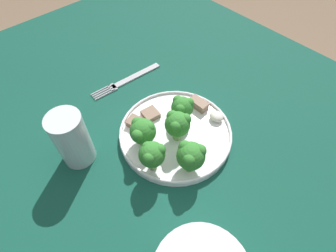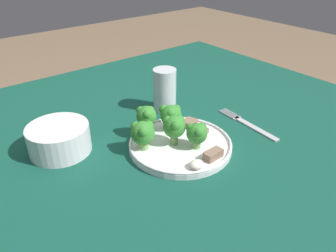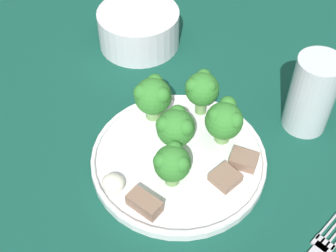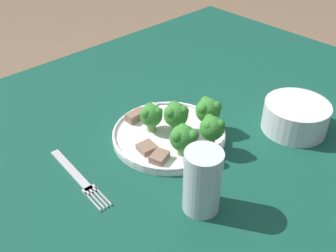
% 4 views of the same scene
% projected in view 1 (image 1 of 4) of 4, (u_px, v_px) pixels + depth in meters
% --- Properties ---
extents(ground_plane, '(8.00, 8.00, 0.00)m').
position_uv_depth(ground_plane, '(164.00, 247.00, 1.07)').
color(ground_plane, '#7F664C').
extents(table, '(1.30, 1.09, 0.70)m').
position_uv_depth(table, '(160.00, 178.00, 0.58)').
color(table, '#114738').
rests_on(table, ground_plane).
extents(dinner_plate, '(0.23, 0.23, 0.02)m').
position_uv_depth(dinner_plate, '(175.00, 133.00, 0.54)').
color(dinner_plate, white).
rests_on(dinner_plate, table).
extents(fork, '(0.03, 0.19, 0.00)m').
position_uv_depth(fork, '(128.00, 80.00, 0.65)').
color(fork, '#B2B2B7').
rests_on(fork, table).
extents(drinking_glass, '(0.06, 0.06, 0.12)m').
position_uv_depth(drinking_glass, '(73.00, 141.00, 0.48)').
color(drinking_glass, silver).
rests_on(drinking_glass, table).
extents(broccoli_floret_near_rim_left, '(0.05, 0.05, 0.07)m').
position_uv_depth(broccoli_floret_near_rim_left, '(152.00, 154.00, 0.45)').
color(broccoli_floret_near_rim_left, '#709E56').
rests_on(broccoli_floret_near_rim_left, dinner_plate).
extents(broccoli_floret_center_left, '(0.05, 0.05, 0.06)m').
position_uv_depth(broccoli_floret_center_left, '(182.00, 107.00, 0.53)').
color(broccoli_floret_center_left, '#709E56').
rests_on(broccoli_floret_center_left, dinner_plate).
extents(broccoli_floret_back_left, '(0.05, 0.05, 0.07)m').
position_uv_depth(broccoli_floret_back_left, '(178.00, 124.00, 0.49)').
color(broccoli_floret_back_left, '#709E56').
rests_on(broccoli_floret_back_left, dinner_plate).
extents(broccoli_floret_front_left, '(0.05, 0.05, 0.06)m').
position_uv_depth(broccoli_floret_front_left, '(141.00, 132.00, 0.49)').
color(broccoli_floret_front_left, '#709E56').
rests_on(broccoli_floret_front_left, dinner_plate).
extents(broccoli_floret_center_back, '(0.05, 0.05, 0.06)m').
position_uv_depth(broccoli_floret_center_back, '(191.00, 156.00, 0.46)').
color(broccoli_floret_center_back, '#709E56').
rests_on(broccoli_floret_center_back, dinner_plate).
extents(meat_slice_front_slice, '(0.04, 0.04, 0.01)m').
position_uv_depth(meat_slice_front_slice, '(151.00, 114.00, 0.56)').
color(meat_slice_front_slice, '#846651').
rests_on(meat_slice_front_slice, dinner_plate).
extents(meat_slice_middle_slice, '(0.04, 0.02, 0.02)m').
position_uv_depth(meat_slice_middle_slice, '(199.00, 104.00, 0.57)').
color(meat_slice_middle_slice, '#846651').
rests_on(meat_slice_middle_slice, dinner_plate).
extents(meat_slice_rear_slice, '(0.04, 0.04, 0.01)m').
position_uv_depth(meat_slice_rear_slice, '(136.00, 123.00, 0.54)').
color(meat_slice_rear_slice, '#846651').
rests_on(meat_slice_rear_slice, dinner_plate).
extents(sauce_dollop, '(0.03, 0.03, 0.02)m').
position_uv_depth(sauce_dollop, '(217.00, 116.00, 0.55)').
color(sauce_dollop, silver).
rests_on(sauce_dollop, dinner_plate).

